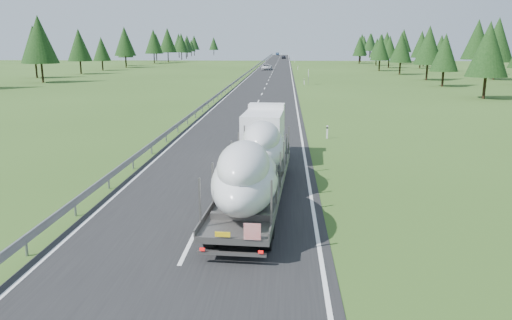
# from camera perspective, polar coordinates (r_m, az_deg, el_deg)

# --- Properties ---
(road_surface) EXTENTS (10.00, 400.00, 0.02)m
(road_surface) POSITION_cam_1_polar(r_m,az_deg,el_deg) (107.44, 1.64, 9.49)
(road_surface) COLOR black
(road_surface) RESTS_ON ground
(guardrail) EXTENTS (0.10, 400.00, 0.76)m
(guardrail) POSITION_cam_1_polar(r_m,az_deg,el_deg) (107.64, -1.23, 9.81)
(guardrail) COLOR slate
(guardrail) RESTS_ON ground
(marker_posts) EXTENTS (0.13, 350.08, 1.00)m
(marker_posts) POSITION_cam_1_polar(r_m,az_deg,el_deg) (162.32, 4.60, 10.90)
(marker_posts) COLOR silver
(marker_posts) RESTS_ON ground
(highway_sign) EXTENTS (0.08, 0.90, 2.60)m
(highway_sign) POSITION_cam_1_polar(r_m,az_deg,el_deg) (87.40, 6.01, 9.74)
(highway_sign) COLOR slate
(highway_sign) RESTS_ON ground
(tree_line_right) EXTENTS (28.17, 327.37, 12.49)m
(tree_line_right) POSITION_cam_1_polar(r_m,az_deg,el_deg) (138.87, 19.44, 12.44)
(tree_line_right) COLOR black
(tree_line_right) RESTS_ON ground
(tree_line_left) EXTENTS (15.16, 327.34, 12.48)m
(tree_line_left) POSITION_cam_1_polar(r_m,az_deg,el_deg) (147.70, -15.94, 12.76)
(tree_line_left) COLOR black
(tree_line_left) RESTS_ON ground
(boat_truck) EXTENTS (3.17, 17.57, 3.55)m
(boat_truck) POSITION_cam_1_polar(r_m,az_deg,el_deg) (23.41, 0.10, 0.72)
(boat_truck) COLOR white
(boat_truck) RESTS_ON ground
(distant_van) EXTENTS (2.67, 5.60, 1.54)m
(distant_van) POSITION_cam_1_polar(r_m,az_deg,el_deg) (135.31, 1.21, 10.58)
(distant_van) COLOR silver
(distant_van) RESTS_ON ground
(distant_car_dark) EXTENTS (2.02, 4.57, 1.53)m
(distant_car_dark) POSITION_cam_1_polar(r_m,az_deg,el_deg) (232.29, 3.18, 11.67)
(distant_car_dark) COLOR black
(distant_car_dark) RESTS_ON ground
(distant_car_blue) EXTENTS (2.05, 4.91, 1.58)m
(distant_car_blue) POSITION_cam_1_polar(r_m,az_deg,el_deg) (300.61, 2.46, 12.03)
(distant_car_blue) COLOR #16273E
(distant_car_blue) RESTS_ON ground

